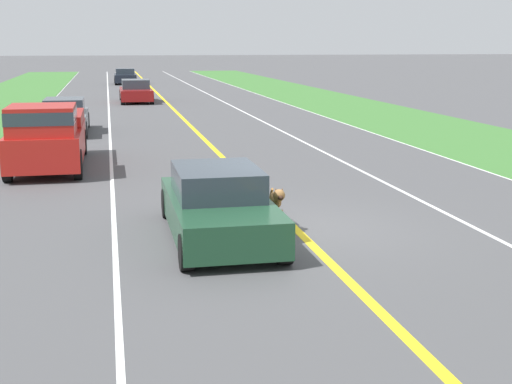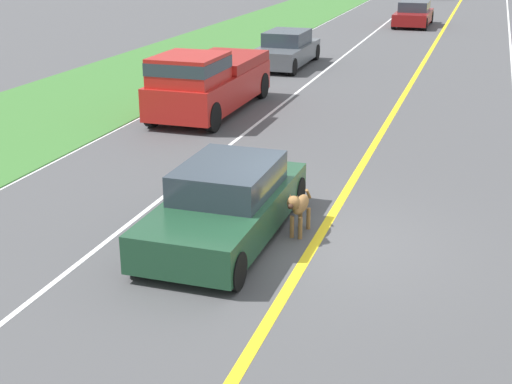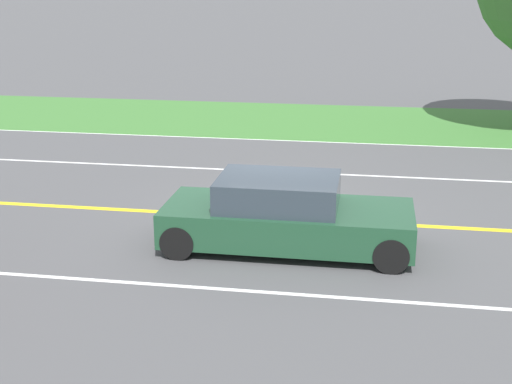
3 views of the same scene
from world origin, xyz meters
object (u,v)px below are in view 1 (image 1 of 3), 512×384
at_px(dog, 276,201).
at_px(car_trailing_near, 65,117).
at_px(car_trailing_mid, 136,92).
at_px(car_trailing_far, 125,77).
at_px(ego_car, 218,206).
at_px(pickup_truck, 47,135).

height_order(dog, car_trailing_near, car_trailing_near).
height_order(car_trailing_near, car_trailing_mid, car_trailing_near).
bearing_deg(car_trailing_mid, car_trailing_near, 77.08).
bearing_deg(car_trailing_far, car_trailing_near, 84.63).
bearing_deg(ego_car, dog, -160.68).
relative_size(car_trailing_mid, car_trailing_far, 1.09).
xyz_separation_m(dog, car_trailing_mid, (1.45, -31.50, 0.09)).
bearing_deg(car_trailing_mid, pickup_truck, 81.61).
bearing_deg(pickup_truck, ego_car, 113.59).
bearing_deg(car_trailing_mid, dog, 92.63).
bearing_deg(car_trailing_near, pickup_truck, 89.85).
distance_m(ego_car, car_trailing_near, 17.34).
height_order(ego_car, dog, ego_car).
xyz_separation_m(pickup_truck, car_trailing_far, (-3.33, -43.65, -0.34)).
relative_size(dog, pickup_truck, 0.22).
bearing_deg(pickup_truck, car_trailing_near, -90.15).
distance_m(dog, car_trailing_near, 17.23).
relative_size(car_trailing_near, car_trailing_far, 1.09).
bearing_deg(dog, car_trailing_far, -85.01).
bearing_deg(car_trailing_mid, ego_car, 90.43).
xyz_separation_m(dog, car_trailing_near, (4.89, -16.52, 0.10)).
distance_m(pickup_truck, car_trailing_far, 43.78).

